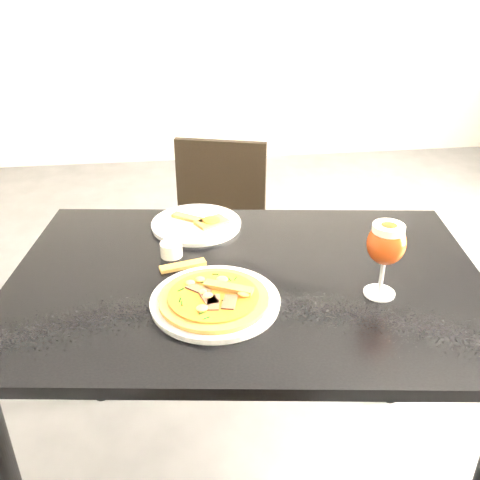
{
  "coord_description": "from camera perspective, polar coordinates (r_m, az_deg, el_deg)",
  "views": [
    {
      "loc": [
        -0.28,
        -1.16,
        1.47
      ],
      "look_at": [
        -0.12,
        0.02,
        0.83
      ],
      "focal_mm": 40.0,
      "sensor_mm": 36.0,
      "label": 1
    }
  ],
  "objects": [
    {
      "name": "chair_far",
      "position": [
        2.16,
        -2.55,
        0.15
      ],
      "size": [
        0.48,
        0.48,
        0.83
      ],
      "rotation": [
        0.0,
        0.0,
        -0.29
      ],
      "color": "black",
      "rests_on": "ground"
    },
    {
      "name": "beer_glass",
      "position": [
        1.26,
        15.35,
        -0.42
      ],
      "size": [
        0.09,
        0.09,
        0.19
      ],
      "color": "silver",
      "rests_on": "dining_table"
    },
    {
      "name": "plate_second",
      "position": [
        1.6,
        -4.68,
        1.69
      ],
      "size": [
        0.3,
        0.3,
        0.01
      ],
      "primitive_type": "cylinder",
      "rotation": [
        0.0,
        0.0,
        -0.12
      ],
      "color": "white",
      "rests_on": "dining_table"
    },
    {
      "name": "ground",
      "position": [
        1.89,
        4.14,
        -22.81
      ],
      "size": [
        6.0,
        6.0,
        0.0
      ],
      "primitive_type": "plane",
      "color": "#525255",
      "rests_on": "ground"
    },
    {
      "name": "plate_main",
      "position": [
        1.25,
        -2.65,
        -6.57
      ],
      "size": [
        0.4,
        0.4,
        0.02
      ],
      "primitive_type": "cylinder",
      "rotation": [
        0.0,
        0.0,
        -0.45
      ],
      "color": "white",
      "rests_on": "dining_table"
    },
    {
      "name": "crust_scraps",
      "position": [
        1.6,
        -3.86,
        2.09
      ],
      "size": [
        0.17,
        0.13,
        0.01
      ],
      "rotation": [
        0.0,
        0.0,
        -0.19
      ],
      "color": "#A05F26",
      "rests_on": "plate_second"
    },
    {
      "name": "loose_crust",
      "position": [
        1.4,
        -6.1,
        -2.73
      ],
      "size": [
        0.12,
        0.06,
        0.01
      ],
      "primitive_type": "cube",
      "rotation": [
        0.0,
        0.0,
        0.25
      ],
      "color": "#A05F26",
      "rests_on": "dining_table"
    },
    {
      "name": "dining_table",
      "position": [
        1.41,
        0.67,
        -6.98
      ],
      "size": [
        1.3,
        0.96,
        0.75
      ],
      "rotation": [
        0.0,
        0.0,
        -0.14
      ],
      "color": "black",
      "rests_on": "ground"
    },
    {
      "name": "pizza",
      "position": [
        1.23,
        -2.77,
        -6.17
      ],
      "size": [
        0.25,
        0.25,
        0.03
      ],
      "rotation": [
        0.0,
        0.0,
        -0.78
      ],
      "color": "#A05F26",
      "rests_on": "plate_main"
    },
    {
      "name": "sauce_cup",
      "position": [
        1.45,
        -7.35,
        -0.94
      ],
      "size": [
        0.06,
        0.06,
        0.04
      ],
      "color": "silver",
      "rests_on": "dining_table"
    }
  ]
}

